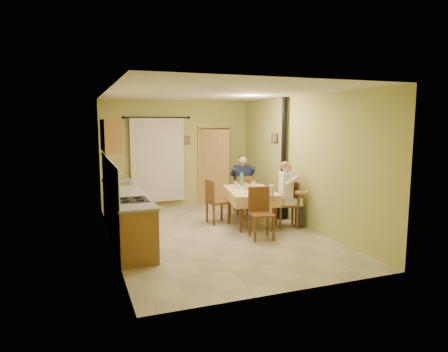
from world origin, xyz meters
name	(u,v)px	position (x,y,z in m)	size (l,w,h in m)	color
floor	(214,233)	(0.00, 0.00, 0.00)	(4.00, 6.00, 0.01)	tan
room_shell	(214,144)	(0.00, 0.00, 1.82)	(4.04, 6.04, 2.82)	tan
kitchen_run	(125,213)	(-1.71, 0.40, 0.48)	(0.64, 3.64, 1.56)	brown
upper_cabinets	(110,135)	(-1.82, 1.70, 1.95)	(0.35, 1.40, 0.70)	brown
curtain	(158,159)	(-0.55, 2.90, 1.26)	(1.70, 0.07, 2.22)	black
doorway	(215,165)	(1.01, 2.85, 1.05)	(0.96, 0.54, 2.15)	black
dining_table	(250,207)	(1.00, 0.45, 0.38)	(1.26, 1.75, 0.76)	#EAB97A
tableware	(253,188)	(1.01, 0.35, 0.81)	(0.66, 1.65, 0.33)	white
chair_far	(243,201)	(1.26, 1.48, 0.29)	(0.44, 0.44, 0.93)	brown
chair_near	(261,224)	(0.74, -0.65, 0.29)	(0.48, 0.48, 0.99)	brown
chair_right	(287,213)	(1.64, -0.08, 0.29)	(0.51, 0.51, 0.98)	brown
chair_left	(217,210)	(0.33, 0.75, 0.29)	(0.46, 0.46, 0.98)	brown
man_far	(243,178)	(1.26, 1.49, 0.88)	(0.62, 0.52, 1.39)	#141938
man_right	(287,187)	(1.62, -0.07, 0.88)	(0.55, 0.64, 1.39)	silver
stove_flue	(283,175)	(1.90, 0.60, 1.02)	(0.24, 0.24, 2.80)	black
picture_back	(186,140)	(0.25, 2.97, 1.75)	(0.19, 0.03, 0.23)	black
picture_right	(274,138)	(1.97, 1.20, 1.85)	(0.03, 0.31, 0.21)	brown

